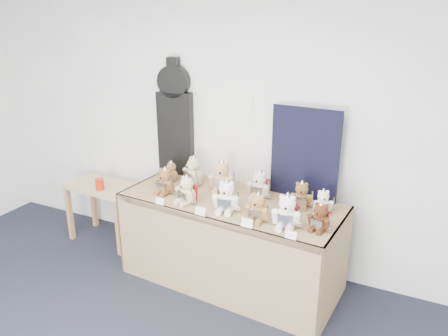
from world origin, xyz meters
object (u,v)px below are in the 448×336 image
at_px(display_table, 226,221).
at_px(teddy_back_right, 301,196).
at_px(teddy_front_right, 258,208).
at_px(teddy_back_centre_left, 222,177).
at_px(teddy_back_far_left, 171,172).
at_px(teddy_front_left, 187,191).
at_px(red_cup, 100,184).
at_px(teddy_front_far_left, 165,182).
at_px(teddy_front_centre, 227,197).
at_px(teddy_front_far_right, 287,213).
at_px(teddy_back_left, 193,172).
at_px(guitar_case, 175,119).
at_px(teddy_back_end, 323,202).
at_px(teddy_front_end, 320,218).
at_px(side_table, 103,195).
at_px(teddy_back_centre_right, 259,186).

xyz_separation_m(display_table, teddy_back_right, (0.62, 0.22, 0.28)).
relative_size(teddy_front_right, teddy_back_centre_left, 0.80).
xyz_separation_m(teddy_back_right, teddy_back_far_left, (-1.36, 0.04, -0.02)).
distance_m(teddy_front_left, teddy_back_centre_left, 0.41).
xyz_separation_m(red_cup, teddy_front_right, (1.89, -0.27, 0.22)).
bearing_deg(teddy_front_far_left, display_table, 8.57).
distance_m(red_cup, teddy_front_far_left, 0.94).
bearing_deg(teddy_front_centre, teddy_front_far_right, -15.11).
xyz_separation_m(teddy_front_right, teddy_back_left, (-0.87, 0.47, 0.02)).
height_order(guitar_case, teddy_back_end, guitar_case).
bearing_deg(teddy_front_far_left, red_cup, 178.03).
height_order(red_cup, teddy_front_end, teddy_front_end).
bearing_deg(teddy_back_end, teddy_front_end, -104.65).
height_order(teddy_front_far_right, teddy_back_right, teddy_front_far_right).
bearing_deg(teddy_back_end, side_table, 155.54).
relative_size(teddy_back_left, teddy_back_centre_right, 1.07).
bearing_deg(teddy_front_centre, teddy_back_right, 24.30).
relative_size(teddy_front_far_left, teddy_back_centre_right, 0.94).
bearing_deg(teddy_front_centre, guitar_case, 135.75).
distance_m(teddy_back_right, teddy_back_far_left, 1.36).
bearing_deg(display_table, teddy_back_far_left, 164.66).
bearing_deg(guitar_case, side_table, -167.75).
xyz_separation_m(side_table, guitar_case, (0.79, 0.28, 0.88)).
distance_m(teddy_front_left, teddy_back_left, 0.45).
bearing_deg(red_cup, teddy_back_end, 2.90).
bearing_deg(guitar_case, teddy_front_far_left, -77.67).
distance_m(side_table, guitar_case, 1.21).
distance_m(guitar_case, teddy_front_left, 0.91).
relative_size(teddy_front_centre, teddy_back_left, 1.00).
xyz_separation_m(teddy_back_left, teddy_back_right, (1.11, -0.06, -0.02)).
height_order(guitar_case, teddy_back_right, guitar_case).
xyz_separation_m(teddy_front_far_right, teddy_back_far_left, (-1.36, 0.46, -0.04)).
relative_size(side_table, teddy_back_centre_left, 2.42).
relative_size(red_cup, teddy_back_left, 0.38).
relative_size(side_table, teddy_front_end, 3.20).
bearing_deg(teddy_front_end, teddy_back_far_left, 178.52).
xyz_separation_m(teddy_front_far_left, teddy_back_centre_left, (0.45, 0.28, 0.02)).
bearing_deg(teddy_back_centre_right, red_cup, -170.47).
distance_m(red_cup, teddy_back_left, 1.07).
bearing_deg(display_table, teddy_front_centre, -60.04).
bearing_deg(teddy_back_centre_right, teddy_front_centre, -106.68).
height_order(teddy_front_centre, teddy_back_far_left, teddy_front_centre).
xyz_separation_m(guitar_case, teddy_back_right, (1.42, -0.25, -0.48)).
height_order(teddy_front_right, teddy_back_far_left, teddy_front_right).
distance_m(teddy_back_centre_left, teddy_back_centre_right, 0.38).
bearing_deg(teddy_front_far_right, teddy_back_far_left, 153.16).
bearing_deg(teddy_back_end, teddy_front_left, 171.79).
relative_size(display_table, teddy_back_right, 7.95).
height_order(guitar_case, teddy_front_left, guitar_case).
distance_m(red_cup, teddy_back_far_left, 0.83).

